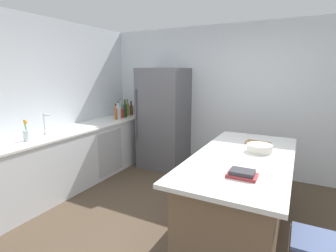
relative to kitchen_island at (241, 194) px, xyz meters
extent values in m
plane|color=#4C3D2D|center=(-0.59, -0.36, -0.46)|extent=(7.20, 7.20, 0.00)
cube|color=silver|center=(-0.59, 1.89, 0.84)|extent=(6.00, 0.10, 2.60)
cube|color=silver|center=(-3.04, -0.36, 0.84)|extent=(0.10, 6.00, 2.60)
cube|color=silver|center=(-2.66, 0.20, -0.02)|extent=(0.66, 3.08, 0.88)
cube|color=white|center=(-2.66, 0.20, 0.44)|extent=(0.69, 3.11, 0.03)
cube|color=#B2B5BA|center=(-2.33, 0.59, -0.02)|extent=(0.01, 0.60, 0.74)
cube|color=#7A6047|center=(0.00, 0.00, -0.03)|extent=(0.82, 1.92, 0.87)
cube|color=white|center=(0.00, 0.00, 0.43)|extent=(0.98, 2.12, 0.04)
cube|color=#56565B|center=(-1.77, 1.48, 0.47)|extent=(0.83, 0.71, 1.86)
cylinder|color=#4C4C51|center=(-2.14, 1.11, 0.56)|extent=(0.02, 0.02, 0.93)
cube|color=#473828|center=(0.69, -0.81, 0.13)|extent=(0.36, 0.36, 0.04)
cube|color=#47567F|center=(0.69, -0.81, 0.17)|extent=(0.34, 0.34, 0.03)
cylinder|color=silver|center=(-2.72, -0.34, 0.46)|extent=(0.05, 0.05, 0.02)
cylinder|color=silver|center=(-2.72, -0.34, 0.61)|extent=(0.02, 0.02, 0.28)
cylinder|color=silver|center=(-2.66, -0.34, 0.73)|extent=(0.14, 0.02, 0.02)
cylinder|color=silver|center=(-2.62, -0.68, 0.52)|extent=(0.08, 0.08, 0.14)
cylinder|color=#4C7F3D|center=(-2.63, -0.68, 0.60)|extent=(0.01, 0.03, 0.19)
sphere|color=orange|center=(-2.63, -0.68, 0.70)|extent=(0.04, 0.04, 0.04)
cylinder|color=#4C7F3D|center=(-2.62, -0.69, 0.61)|extent=(0.01, 0.01, 0.21)
sphere|color=orange|center=(-2.62, -0.69, 0.71)|extent=(0.04, 0.04, 0.04)
cylinder|color=#4C7F3D|center=(-2.60, -0.68, 0.60)|extent=(0.01, 0.04, 0.19)
sphere|color=orange|center=(-2.60, -0.68, 0.69)|extent=(0.04, 0.04, 0.04)
cylinder|color=#5B3319|center=(-2.62, 1.64, 0.55)|extent=(0.07, 0.07, 0.20)
cylinder|color=#5B3319|center=(-2.62, 1.64, 0.69)|extent=(0.03, 0.03, 0.07)
cylinder|color=black|center=(-2.62, 1.64, 0.73)|extent=(0.03, 0.03, 0.01)
cylinder|color=olive|center=(-2.66, 1.55, 0.57)|extent=(0.06, 0.06, 0.24)
cylinder|color=olive|center=(-2.66, 1.55, 0.73)|extent=(0.03, 0.03, 0.08)
cylinder|color=black|center=(-2.66, 1.55, 0.78)|extent=(0.03, 0.03, 0.01)
cylinder|color=#8CB79E|center=(-2.74, 1.44, 0.57)|extent=(0.07, 0.07, 0.25)
cylinder|color=#8CB79E|center=(-2.74, 1.44, 0.74)|extent=(0.03, 0.03, 0.09)
cylinder|color=black|center=(-2.74, 1.44, 0.79)|extent=(0.03, 0.03, 0.01)
cylinder|color=#19381E|center=(-2.57, 1.36, 0.58)|extent=(0.07, 0.07, 0.25)
cylinder|color=#19381E|center=(-2.57, 1.36, 0.75)|extent=(0.03, 0.03, 0.09)
cylinder|color=black|center=(-2.57, 1.36, 0.79)|extent=(0.03, 0.03, 0.01)
cylinder|color=red|center=(-2.57, 1.26, 0.54)|extent=(0.05, 0.05, 0.17)
cylinder|color=red|center=(-2.57, 1.26, 0.65)|extent=(0.02, 0.02, 0.05)
cylinder|color=black|center=(-2.57, 1.26, 0.68)|extent=(0.02, 0.02, 0.01)
cylinder|color=silver|center=(-2.58, 1.16, 0.57)|extent=(0.07, 0.07, 0.24)
cylinder|color=silver|center=(-2.58, 1.16, 0.73)|extent=(0.03, 0.03, 0.07)
cylinder|color=black|center=(-2.58, 1.16, 0.77)|extent=(0.04, 0.04, 0.01)
cylinder|color=#994C23|center=(-2.56, 1.06, 0.55)|extent=(0.05, 0.05, 0.21)
cylinder|color=#994C23|center=(-2.56, 1.06, 0.70)|extent=(0.03, 0.03, 0.08)
cylinder|color=black|center=(-2.56, 1.06, 0.74)|extent=(0.03, 0.03, 0.01)
cube|color=#A83338|center=(0.11, -0.59, 0.46)|extent=(0.25, 0.17, 0.03)
cube|color=#2D2D33|center=(0.11, -0.59, 0.49)|extent=(0.20, 0.16, 0.03)
cylinder|color=silver|center=(0.13, 0.22, 0.49)|extent=(0.28, 0.28, 0.09)
cube|color=#9E7042|center=(0.06, 0.57, 0.46)|extent=(0.30, 0.21, 0.02)
camera|label=1|loc=(0.49, -2.69, 1.32)|focal=27.36mm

